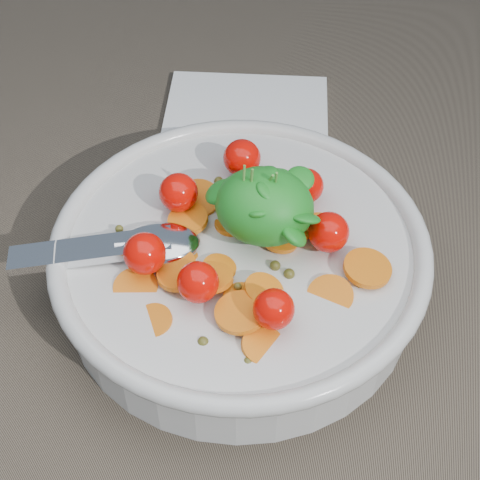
# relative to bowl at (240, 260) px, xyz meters

# --- Properties ---
(ground) EXTENTS (6.00, 6.00, 0.00)m
(ground) POSITION_rel_bowl_xyz_m (-0.01, 0.01, -0.03)
(ground) COLOR brown
(ground) RESTS_ON ground
(bowl) EXTENTS (0.31, 0.29, 0.12)m
(bowl) POSITION_rel_bowl_xyz_m (0.00, 0.00, 0.00)
(bowl) COLOR silver
(bowl) RESTS_ON ground
(napkin) EXTENTS (0.18, 0.16, 0.01)m
(napkin) POSITION_rel_bowl_xyz_m (-0.04, 0.21, -0.03)
(napkin) COLOR white
(napkin) RESTS_ON ground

